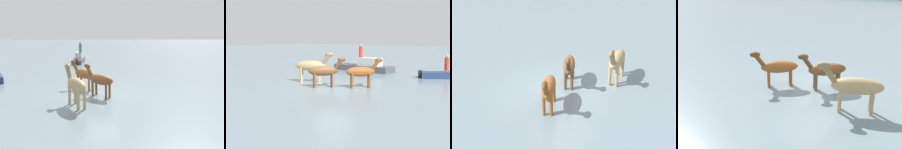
{
  "view_description": "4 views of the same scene",
  "coord_description": "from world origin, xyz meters",
  "views": [
    {
      "loc": [
        16.12,
        0.78,
        4.01
      ],
      "look_at": [
        -0.18,
        0.82,
        1.17
      ],
      "focal_mm": 43.96,
      "sensor_mm": 36.0,
      "label": 1
    },
    {
      "loc": [
        -11.2,
        15.21,
        3.21
      ],
      "look_at": [
        -0.66,
        0.38,
        0.9
      ],
      "focal_mm": 50.23,
      "sensor_mm": 36.0,
      "label": 2
    },
    {
      "loc": [
        -7.38,
        -9.3,
        6.49
      ],
      "look_at": [
        0.11,
        -0.06,
        0.75
      ],
      "focal_mm": 46.82,
      "sensor_mm": 36.0,
      "label": 3
    },
    {
      "loc": [
        6.07,
        -9.46,
        5.19
      ],
      "look_at": [
        -0.78,
        -0.88,
        0.73
      ],
      "focal_mm": 39.84,
      "sensor_mm": 36.0,
      "label": 4
    }
  ],
  "objects": [
    {
      "name": "ground_plane",
      "position": [
        0.0,
        0.0,
        0.0
      ],
      "size": [
        144.29,
        144.29,
        0.0
      ],
      "primitive_type": "plane",
      "color": "gray"
    },
    {
      "name": "horse_rear_stallion",
      "position": [
        0.56,
        0.11,
        1.0
      ],
      "size": [
        1.86,
        1.96,
        1.82
      ],
      "rotation": [
        0.0,
        0.0,
        3.96
      ],
      "color": "brown",
      "rests_on": "ground_plane"
    },
    {
      "name": "horse_dark_mare",
      "position": [
        -1.44,
        -1.01,
        0.99
      ],
      "size": [
        1.84,
        1.93,
        1.8
      ],
      "rotation": [
        0.0,
        0.0,
        3.96
      ],
      "color": "brown",
      "rests_on": "ground_plane"
    },
    {
      "name": "horse_dun_straggler",
      "position": [
        2.55,
        -1.02,
        1.12
      ],
      "size": [
        2.5,
        1.6,
        2.04
      ],
      "rotation": [
        0.0,
        0.0,
        3.63
      ],
      "color": "tan",
      "rests_on": "ground_plane"
    }
  ]
}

